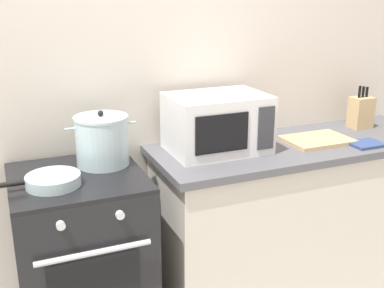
{
  "coord_description": "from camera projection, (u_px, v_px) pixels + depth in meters",
  "views": [
    {
      "loc": [
        -0.64,
        -1.47,
        1.72
      ],
      "look_at": [
        0.22,
        0.6,
        1.0
      ],
      "focal_mm": 44.37,
      "sensor_mm": 36.0,
      "label": 1
    }
  ],
  "objects": [
    {
      "name": "frying_pan",
      "position": [
        52.0,
        181.0,
        2.04
      ],
      "size": [
        0.43,
        0.23,
        0.05
      ],
      "color": "silver",
      "rests_on": "stove"
    },
    {
      "name": "back_wall",
      "position": [
        179.0,
        81.0,
        2.63
      ],
      "size": [
        4.4,
        0.1,
        2.5
      ],
      "primitive_type": "cube",
      "color": "silver",
      "rests_on": "ground_plane"
    },
    {
      "name": "lower_cabinet_right",
      "position": [
        297.0,
        220.0,
        2.79
      ],
      "size": [
        1.64,
        0.56,
        0.88
      ],
      "primitive_type": "cube",
      "color": "beige",
      "rests_on": "ground_plane"
    },
    {
      "name": "microwave",
      "position": [
        217.0,
        123.0,
        2.46
      ],
      "size": [
        0.5,
        0.37,
        0.3
      ],
      "color": "white",
      "rests_on": "countertop_right"
    },
    {
      "name": "stock_pot",
      "position": [
        102.0,
        140.0,
        2.27
      ],
      "size": [
        0.34,
        0.26,
        0.27
      ],
      "color": "silver",
      "rests_on": "stove"
    },
    {
      "name": "countertop_right",
      "position": [
        302.0,
        146.0,
        2.65
      ],
      "size": [
        1.7,
        0.6,
        0.04
      ],
      "primitive_type": "cube",
      "color": "#59595E",
      "rests_on": "lower_cabinet_right"
    },
    {
      "name": "stove",
      "position": [
        84.0,
        263.0,
        2.31
      ],
      "size": [
        0.6,
        0.64,
        0.92
      ],
      "color": "black",
      "rests_on": "ground_plane"
    },
    {
      "name": "oven_mitt",
      "position": [
        366.0,
        144.0,
        2.59
      ],
      "size": [
        0.18,
        0.14,
        0.02
      ],
      "primitive_type": "cube",
      "color": "#33477A",
      "rests_on": "countertop_right"
    },
    {
      "name": "knife_block",
      "position": [
        361.0,
        112.0,
        2.9
      ],
      "size": [
        0.13,
        0.1,
        0.26
      ],
      "color": "tan",
      "rests_on": "countertop_right"
    },
    {
      "name": "cutting_board",
      "position": [
        317.0,
        140.0,
        2.65
      ],
      "size": [
        0.36,
        0.26,
        0.02
      ],
      "primitive_type": "cube",
      "color": "tan",
      "rests_on": "countertop_right"
    }
  ]
}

